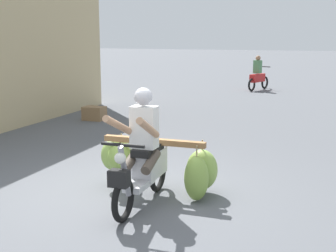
{
  "coord_description": "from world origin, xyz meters",
  "views": [
    {
      "loc": [
        2.82,
        -5.76,
        2.27
      ],
      "look_at": [
        0.39,
        0.75,
        0.9
      ],
      "focal_mm": 50.31,
      "sensor_mm": 36.0,
      "label": 1
    }
  ],
  "objects": [
    {
      "name": "ground_plane",
      "position": [
        0.0,
        0.0,
        0.0
      ],
      "size": [
        120.0,
        120.0,
        0.0
      ],
      "primitive_type": "plane",
      "color": "#56595E"
    },
    {
      "name": "produce_crate",
      "position": [
        -3.33,
        5.12,
        0.18
      ],
      "size": [
        0.56,
        0.4,
        0.36
      ],
      "primitive_type": "cube",
      "color": "olive",
      "rests_on": "ground"
    },
    {
      "name": "motorbike_distant_ahead_left",
      "position": [
        -0.42,
        13.38,
        0.57
      ],
      "size": [
        0.7,
        1.56,
        1.4
      ],
      "color": "black",
      "rests_on": "ground"
    },
    {
      "name": "motorbike_main_loaded",
      "position": [
        0.4,
        0.12,
        0.52
      ],
      "size": [
        1.79,
        1.87,
        1.58
      ],
      "color": "black",
      "rests_on": "ground"
    }
  ]
}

